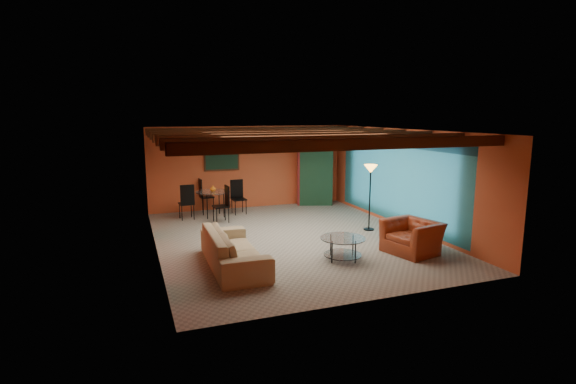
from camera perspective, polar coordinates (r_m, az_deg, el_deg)
name	(u,v)px	position (r m, az deg, el deg)	size (l,w,h in m)	color
room	(289,144)	(10.89, 0.16, 6.20)	(6.52, 8.01, 2.71)	gray
sofa	(234,249)	(9.17, -7.02, -7.31)	(2.54, 0.99, 0.74)	#9B8664
armchair	(412,237)	(10.35, 15.73, -5.61)	(1.13, 0.99, 0.74)	maroon
coffee_table	(343,248)	(9.63, 7.09, -7.24)	(0.97, 0.97, 0.49)	silver
dining_table	(213,199)	(13.60, -9.64, -0.91)	(2.06, 2.06, 1.07)	white
armoire	(313,177)	(15.18, 3.26, 1.93)	(1.08, 0.53, 1.89)	maroon
floor_lamp	(370,197)	(11.98, 10.53, -0.70)	(0.36, 0.36, 1.78)	black
ceiling_fan	(291,144)	(10.79, 0.37, 6.16)	(1.50, 1.50, 0.44)	#472614
painting	(222,159)	(14.41, -8.56, 4.22)	(1.05, 0.03, 0.65)	black
potted_plant	(313,143)	(15.05, 3.30, 6.33)	(0.40, 0.35, 0.45)	#26661E
vase	(213,179)	(13.49, -9.72, 1.72)	(0.18, 0.18, 0.19)	orange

